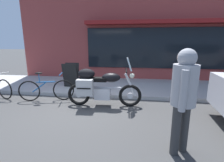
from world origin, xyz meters
TOP-DOWN VIEW (x-y plane):
  - ground_plane at (0.00, 0.00)m, footprint 80.00×80.00m
  - touring_motorcycle at (0.54, 0.31)m, footprint 2.13×0.74m
  - parked_bicycle at (-1.21, 0.54)m, footprint 1.65×0.57m
  - pedestrian_walking at (2.27, -1.57)m, footprint 0.48×0.54m
  - sandwich_board_sign at (-0.91, 1.87)m, footprint 0.55×0.41m

SIDE VIEW (x-z plane):
  - ground_plane at x=0.00m, z-range 0.00..0.00m
  - parked_bicycle at x=-1.21m, z-range -0.10..0.82m
  - sandwich_board_sign at x=-0.91m, z-range 0.12..1.03m
  - touring_motorcycle at x=0.54m, z-range -0.09..1.31m
  - pedestrian_walking at x=2.27m, z-range 0.22..1.93m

